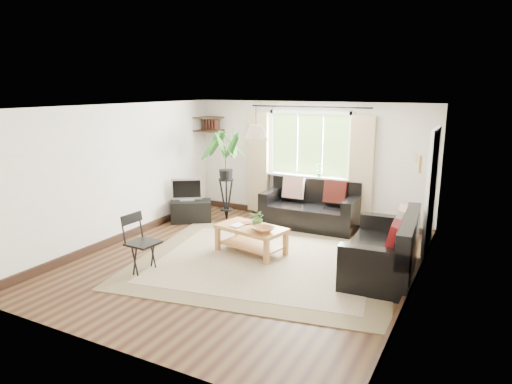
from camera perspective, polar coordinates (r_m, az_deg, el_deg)
The scene contains 24 objects.
floor at distance 7.22m, azimuth -1.48°, elevation -8.79°, with size 5.50×5.50×0.00m, color black.
ceiling at distance 6.71m, azimuth -1.60°, elevation 10.61°, with size 5.50×5.50×0.00m, color white.
wall_back at distance 9.32m, azimuth 6.70°, elevation 3.79°, with size 5.00×0.02×2.40m, color white.
wall_front at distance 4.74m, azimuth -17.97°, elevation -5.86°, with size 5.00×0.02×2.40m, color white.
wall_left at distance 8.34m, azimuth -16.75°, elevation 2.24°, with size 0.02×5.50×2.40m, color white.
wall_right at distance 6.09m, azimuth 19.52°, elevation -1.82°, with size 0.02×5.50×2.40m, color white.
rug at distance 7.21m, azimuth 1.05°, elevation -8.73°, with size 3.89×3.34×0.02m, color beige.
window at distance 9.23m, azimuth 6.66°, elevation 5.90°, with size 2.50×0.16×2.16m, color white, non-canonical shape.
door at distance 7.78m, azimuth 21.02°, elevation -0.34°, with size 0.06×0.96×2.06m, color silver.
corner_shelf at distance 10.04m, azimuth -5.94°, elevation 8.43°, with size 0.50×0.50×0.34m, color black, non-canonical shape.
pendant_lamp at distance 7.08m, azimuth -0.00°, elevation 7.91°, with size 0.36×0.36×0.54m, color beige, non-canonical shape.
wall_sconce at distance 6.28m, azimuth 19.66°, elevation 3.65°, with size 0.12×0.12×0.28m, color beige, non-canonical shape.
sofa_back at distance 8.92m, azimuth 6.81°, elevation -1.68°, with size 1.83×0.91×0.86m, color black, non-canonical shape.
sofa_right at distance 6.91m, azimuth 15.46°, elevation -6.49°, with size 0.91×1.82×0.86m, color black, non-canonical shape.
coffee_table at distance 7.52m, azimuth -0.61°, elevation -6.01°, with size 1.12×0.61×0.46m, color #945730, non-canonical shape.
table_plant at distance 7.38m, azimuth 0.25°, elevation -3.28°, with size 0.27×0.24×0.30m, color #406F2C.
bowl at distance 7.16m, azimuth 0.89°, elevation -4.70°, with size 0.34×0.34×0.08m, color #9C6135.
book_a at distance 7.55m, azimuth -2.79°, elevation -4.04°, with size 0.17×0.24×0.02m, color white.
book_b at distance 7.67m, azimuth -1.34°, elevation -3.74°, with size 0.16×0.21×0.02m, color brown.
tv_stand at distance 9.37m, azimuth -8.09°, elevation -2.37°, with size 0.80×0.45×0.43m, color black.
tv at distance 9.31m, azimuth -8.64°, elevation 0.38°, with size 0.61×0.20×0.47m, color #A5A5AA, non-canonical shape.
palm_stand at distance 9.31m, azimuth -3.77°, elevation 2.06°, with size 0.71×0.71×1.83m, color black, non-canonical shape.
folding_chair at distance 6.91m, azimuth -13.91°, elevation -6.35°, with size 0.45×0.45×0.87m, color black, non-canonical shape.
sill_plant at distance 9.15m, azimuth 7.87°, elevation 2.72°, with size 0.14×0.10×0.27m, color #2D6023.
Camera 1 is at (3.26, -5.86, 2.68)m, focal length 32.00 mm.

